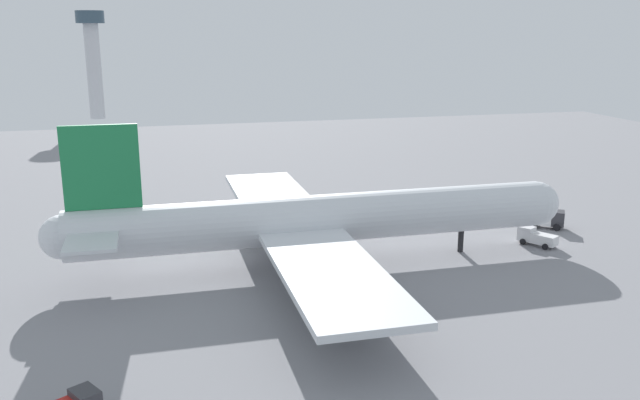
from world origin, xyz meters
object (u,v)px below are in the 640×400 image
(maintenance_van, at_px, (536,237))
(cargo_airplane, at_px, (316,220))
(safety_cone_nose, at_px, (524,241))
(control_tower, at_px, (93,55))
(pushback_tractor, at_px, (549,220))

(maintenance_van, bearing_deg, cargo_airplane, 179.90)
(safety_cone_nose, height_order, control_tower, control_tower)
(maintenance_van, bearing_deg, pushback_tractor, 47.06)
(cargo_airplane, bearing_deg, maintenance_van, -0.10)
(maintenance_van, distance_m, control_tower, 160.81)
(cargo_airplane, distance_m, maintenance_van, 29.72)
(cargo_airplane, relative_size, maintenance_van, 12.18)
(maintenance_van, xyz_separation_m, safety_cone_nose, (-0.90, 1.21, -0.80))
(maintenance_van, height_order, pushback_tractor, pushback_tractor)
(pushback_tractor, relative_size, safety_cone_nose, 8.65)
(maintenance_van, height_order, control_tower, control_tower)
(pushback_tractor, bearing_deg, control_tower, 116.15)
(cargo_airplane, height_order, control_tower, control_tower)
(pushback_tractor, bearing_deg, safety_cone_nose, -142.78)
(safety_cone_nose, bearing_deg, pushback_tractor, 37.22)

